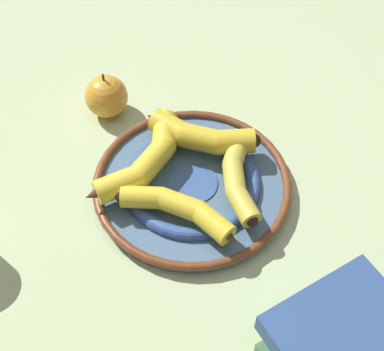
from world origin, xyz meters
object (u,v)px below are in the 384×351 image
(banana_a, at_px, (180,209))
(banana_d, at_px, (237,176))
(banana_b, at_px, (144,161))
(apple, at_px, (106,96))
(decorative_bowl, at_px, (192,184))
(banana_c, at_px, (199,135))

(banana_a, xyz_separation_m, banana_d, (-0.09, 0.05, -0.00))
(banana_a, distance_m, banana_b, 0.10)
(banana_b, height_order, banana_d, banana_b)
(banana_a, distance_m, banana_d, 0.10)
(banana_d, bearing_deg, apple, -133.26)
(decorative_bowl, relative_size, banana_a, 1.58)
(decorative_bowl, bearing_deg, banana_b, -79.40)
(banana_a, height_order, banana_b, banana_b)
(banana_b, height_order, banana_c, banana_c)
(banana_a, xyz_separation_m, banana_b, (-0.06, -0.09, 0.00))
(banana_c, height_order, apple, apple)
(decorative_bowl, relative_size, banana_c, 1.59)
(decorative_bowl, distance_m, banana_a, 0.08)
(decorative_bowl, height_order, banana_a, banana_a)
(decorative_bowl, bearing_deg, apple, -115.08)
(decorative_bowl, height_order, apple, apple)
(decorative_bowl, bearing_deg, banana_c, -165.03)
(banana_a, relative_size, banana_d, 1.19)
(decorative_bowl, xyz_separation_m, banana_a, (0.07, 0.01, 0.03))
(apple, bearing_deg, banana_b, 49.97)
(banana_a, xyz_separation_m, apple, (-0.16, -0.22, -0.01))
(banana_a, bearing_deg, banana_d, -121.22)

